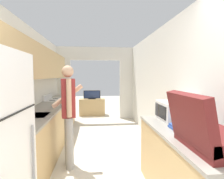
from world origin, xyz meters
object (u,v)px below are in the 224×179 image
(range_oven, at_px, (59,115))
(television, at_px, (92,95))
(person, at_px, (68,113))
(tv_cabinet, at_px, (92,107))
(suitcase, at_px, (205,133))
(microwave, at_px, (174,111))
(book_stack, at_px, (181,128))

(range_oven, xyz_separation_m, television, (0.86, 1.91, 0.34))
(person, relative_size, tv_cabinet, 1.75)
(tv_cabinet, height_order, television, television)
(suitcase, height_order, microwave, suitcase)
(suitcase, bearing_deg, tv_cabinet, 101.25)
(person, xyz_separation_m, book_stack, (1.44, -0.98, 0.01))
(suitcase, distance_m, tv_cabinet, 5.47)
(range_oven, distance_m, microwave, 3.23)
(range_oven, height_order, person, person)
(range_oven, height_order, tv_cabinet, range_oven)
(suitcase, xyz_separation_m, television, (-1.06, 5.28, -0.24))
(book_stack, bearing_deg, person, 145.65)
(person, bearing_deg, book_stack, -137.62)
(microwave, height_order, television, microwave)
(book_stack, bearing_deg, microwave, 75.60)
(microwave, distance_m, tv_cabinet, 4.57)
(suitcase, xyz_separation_m, book_stack, (0.05, 0.52, -0.12))
(book_stack, height_order, tv_cabinet, book_stack)
(range_oven, distance_m, tv_cabinet, 2.14)
(range_oven, bearing_deg, television, 65.72)
(microwave, bearing_deg, tv_cabinet, 105.74)
(range_oven, height_order, television, range_oven)
(range_oven, relative_size, microwave, 2.19)
(person, xyz_separation_m, tv_cabinet, (0.33, 3.81, -0.59))
(microwave, relative_size, television, 0.74)
(book_stack, relative_size, tv_cabinet, 0.30)
(tv_cabinet, bearing_deg, range_oven, -113.81)
(suitcase, distance_m, television, 5.39)
(suitcase, xyz_separation_m, microwave, (0.17, 0.97, -0.01))
(microwave, xyz_separation_m, book_stack, (-0.11, -0.45, -0.11))
(person, xyz_separation_m, suitcase, (1.38, -1.50, 0.12))
(microwave, bearing_deg, suitcase, -99.82)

